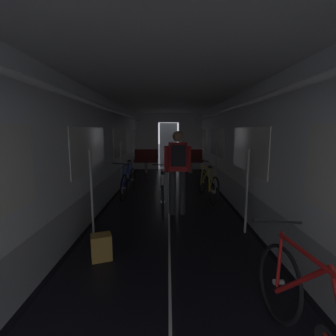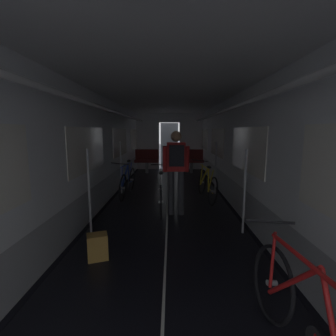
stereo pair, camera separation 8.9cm
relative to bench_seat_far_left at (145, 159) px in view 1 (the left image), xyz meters
The scene contains 10 objects.
ground_plane 8.14m from the bench_seat_far_left, 83.62° to the right, with size 60.00×60.00×0.00m, color black.
train_car_shell 4.70m from the bench_seat_far_left, 78.60° to the right, with size 3.14×12.34×2.57m.
bench_seat_far_left is the anchor object (origin of this frame).
bench_seat_far_right 1.80m from the bench_seat_far_left, ahead, with size 0.98×0.51×0.95m.
bicycle_blue 3.64m from the bench_seat_far_left, 92.46° to the right, with size 0.44×1.69×0.95m.
bicycle_red 8.58m from the bench_seat_far_left, 77.02° to the right, with size 0.46×1.69×0.95m.
bicycle_yellow 4.38m from the bench_seat_far_left, 64.86° to the right, with size 0.50×1.69×0.95m.
person_cyclist_aisle 5.21m from the bench_seat_far_left, 78.05° to the right, with size 0.54×0.38×1.69m.
bicycle_white_in_aisle 4.88m from the bench_seat_far_left, 81.05° to the right, with size 0.44×1.69×0.93m.
backpack_on_floor 6.85m from the bench_seat_far_left, 89.98° to the right, with size 0.26×0.20×0.34m, color olive.
Camera 1 is at (-0.02, -1.81, 1.69)m, focal length 26.25 mm.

